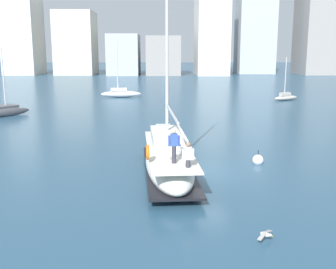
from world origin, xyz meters
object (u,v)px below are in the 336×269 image
(moored_sloop_near, at_px, (286,97))
(moored_catamaran, at_px, (3,110))
(seagull, at_px, (266,234))
(moored_sloop_far, at_px, (121,93))
(main_sailboat, at_px, (169,159))
(mooring_buoy, at_px, (258,160))

(moored_sloop_near, relative_size, moored_catamaran, 0.82)
(moored_sloop_near, relative_size, seagull, 6.66)
(moored_sloop_near, relative_size, moored_sloop_far, 0.73)
(main_sailboat, relative_size, mooring_buoy, 12.68)
(main_sailboat, bearing_deg, mooring_buoy, 22.80)
(seagull, distance_m, mooring_buoy, 10.20)
(main_sailboat, bearing_deg, moored_catamaran, 128.33)
(moored_catamaran, xyz_separation_m, seagull, (19.48, -28.40, -0.29))
(main_sailboat, distance_m, moored_sloop_near, 36.39)
(moored_sloop_far, distance_m, mooring_buoy, 36.20)
(main_sailboat, distance_m, mooring_buoy, 5.75)
(moored_sloop_near, bearing_deg, moored_catamaran, -159.61)
(moored_sloop_far, bearing_deg, main_sailboat, -80.85)
(moored_sloop_near, height_order, mooring_buoy, moored_sloop_near)
(main_sailboat, distance_m, moored_sloop_far, 37.12)
(moored_sloop_far, xyz_separation_m, mooring_buoy, (11.16, -34.44, -0.39))
(main_sailboat, bearing_deg, moored_sloop_near, 63.82)
(moored_sloop_near, height_order, seagull, moored_sloop_near)
(main_sailboat, height_order, moored_sloop_far, main_sailboat)
(moored_sloop_far, distance_m, moored_catamaran, 19.10)
(main_sailboat, xyz_separation_m, mooring_buoy, (5.26, 2.21, -0.70))
(main_sailboat, relative_size, moored_sloop_far, 1.52)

